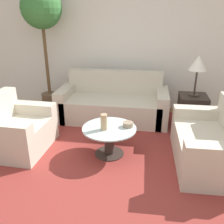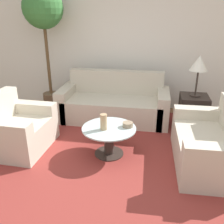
% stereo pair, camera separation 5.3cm
% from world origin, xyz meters
% --- Properties ---
extents(ground_plane, '(14.00, 14.00, 0.00)m').
position_xyz_m(ground_plane, '(0.00, 0.00, 0.00)').
color(ground_plane, '#8E603D').
extents(wall_back, '(10.00, 0.06, 2.60)m').
position_xyz_m(wall_back, '(0.00, 2.77, 1.30)').
color(wall_back, white).
rests_on(wall_back, ground_plane).
extents(rug, '(3.62, 3.42, 0.01)m').
position_xyz_m(rug, '(0.06, 0.77, 0.00)').
color(rug, maroon).
rests_on(rug, ground_plane).
extents(sofa_main, '(1.98, 0.84, 0.86)m').
position_xyz_m(sofa_main, '(-0.07, 2.06, 0.28)').
color(sofa_main, beige).
rests_on(sofa_main, ground_plane).
extents(armchair, '(0.81, 0.98, 0.82)m').
position_xyz_m(armchair, '(-1.31, 0.73, 0.28)').
color(armchair, beige).
rests_on(armchair, ground_plane).
extents(loveseat, '(0.83, 1.34, 0.84)m').
position_xyz_m(loveseat, '(1.44, 0.75, 0.28)').
color(loveseat, beige).
rests_on(loveseat, ground_plane).
extents(coffee_table, '(0.75, 0.75, 0.42)m').
position_xyz_m(coffee_table, '(0.06, 0.77, 0.27)').
color(coffee_table, '#332823').
rests_on(coffee_table, ground_plane).
extents(side_table, '(0.47, 0.47, 0.57)m').
position_xyz_m(side_table, '(1.33, 1.90, 0.28)').
color(side_table, '#332823').
rests_on(side_table, ground_plane).
extents(table_lamp, '(0.29, 0.29, 0.68)m').
position_xyz_m(table_lamp, '(1.33, 1.90, 1.10)').
color(table_lamp, '#332823').
rests_on(table_lamp, side_table).
extents(potted_plant, '(0.73, 0.73, 2.31)m').
position_xyz_m(potted_plant, '(-1.41, 2.29, 1.78)').
color(potted_plant, brown).
rests_on(potted_plant, ground_plane).
extents(vase, '(0.09, 0.09, 0.22)m').
position_xyz_m(vase, '(-0.00, 0.71, 0.53)').
color(vase, tan).
rests_on(vase, coffee_table).
extents(bowl, '(0.14, 0.14, 0.07)m').
position_xyz_m(bowl, '(0.31, 0.84, 0.45)').
color(bowl, gray).
rests_on(bowl, coffee_table).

